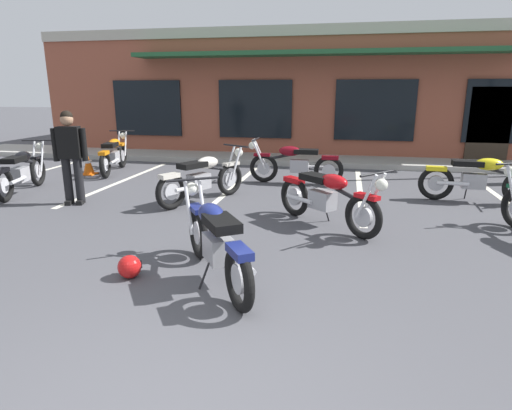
# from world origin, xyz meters

# --- Properties ---
(ground_plane) EXTENTS (80.00, 80.00, 0.00)m
(ground_plane) POSITION_xyz_m (0.00, 3.46, 0.00)
(ground_plane) COLOR #47474C
(sidewalk_kerb) EXTENTS (22.00, 1.80, 0.14)m
(sidewalk_kerb) POSITION_xyz_m (0.00, 10.62, 0.07)
(sidewalk_kerb) COLOR #A8A59E
(sidewalk_kerb) RESTS_ON ground_plane
(brick_storefront_building) EXTENTS (17.43, 7.18, 3.80)m
(brick_storefront_building) POSITION_xyz_m (0.00, 14.35, 1.90)
(brick_storefront_building) COLOR brown
(brick_storefront_building) RESTS_ON ground_plane
(painted_stall_lines) EXTENTS (13.37, 4.80, 0.01)m
(painted_stall_lines) POSITION_xyz_m (0.00, 7.02, 0.00)
(painted_stall_lines) COLOR silver
(painted_stall_lines) RESTS_ON ground_plane
(motorcycle_foreground_classic) EXTENTS (1.42, 1.83, 0.98)m
(motorcycle_foreground_classic) POSITION_xyz_m (-0.33, 2.44, 0.46)
(motorcycle_foreground_classic) COLOR black
(motorcycle_foreground_classic) RESTS_ON ground_plane
(motorcycle_red_sportbike) EXTENTS (1.71, 1.59, 0.98)m
(motorcycle_red_sportbike) POSITION_xyz_m (0.76, 4.60, 0.46)
(motorcycle_red_sportbike) COLOR black
(motorcycle_red_sportbike) RESTS_ON ground_plane
(motorcycle_black_cruiser) EXTENTS (1.30, 1.90, 0.98)m
(motorcycle_black_cruiser) POSITION_xyz_m (-1.55, 5.66, 0.46)
(motorcycle_black_cruiser) COLOR black
(motorcycle_black_cruiser) RESTS_ON ground_plane
(motorcycle_silver_naked) EXTENTS (2.11, 0.66, 0.98)m
(motorcycle_silver_naked) POSITION_xyz_m (3.43, 6.65, 0.46)
(motorcycle_silver_naked) COLOR black
(motorcycle_silver_naked) RESTS_ON ground_plane
(motorcycle_blue_standard) EXTENTS (0.87, 2.08, 0.98)m
(motorcycle_blue_standard) POSITION_xyz_m (-4.68, 8.00, 0.46)
(motorcycle_blue_standard) COLOR black
(motorcycle_blue_standard) RESTS_ON ground_plane
(motorcycle_green_cafe_racer) EXTENTS (0.91, 2.07, 0.98)m
(motorcycle_green_cafe_racer) POSITION_xyz_m (-5.33, 5.57, 0.46)
(motorcycle_green_cafe_racer) COLOR black
(motorcycle_green_cafe_racer) RESTS_ON ground_plane
(motorcycle_orange_scrambler) EXTENTS (2.11, 0.66, 0.98)m
(motorcycle_orange_scrambler) POSITION_xyz_m (-0.09, 7.61, 0.46)
(motorcycle_orange_scrambler) COLOR black
(motorcycle_orange_scrambler) RESTS_ON ground_plane
(person_in_shorts_foreground) EXTENTS (0.60, 0.36, 1.68)m
(person_in_shorts_foreground) POSITION_xyz_m (-3.81, 5.03, 0.95)
(person_in_shorts_foreground) COLOR black
(person_in_shorts_foreground) RESTS_ON ground_plane
(helmet_on_pavement) EXTENTS (0.26, 0.26, 0.26)m
(helmet_on_pavement) POSITION_xyz_m (-1.28, 2.28, 0.13)
(helmet_on_pavement) COLOR #B71414
(helmet_on_pavement) RESTS_ON ground_plane
(traffic_cone) EXTENTS (0.34, 0.34, 0.53)m
(traffic_cone) POSITION_xyz_m (-5.17, 7.61, 0.26)
(traffic_cone) COLOR orange
(traffic_cone) RESTS_ON ground_plane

